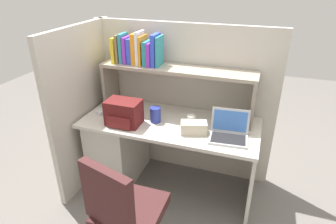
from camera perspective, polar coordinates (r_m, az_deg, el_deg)
ground_plane at (r=3.05m, az=0.31°, el=-14.11°), size 8.00×8.00×0.00m
desk at (r=2.93m, az=-6.94°, el=-6.35°), size 1.60×0.70×0.73m
cubicle_partition_rear at (r=2.95m, az=2.72°, el=2.16°), size 1.84×0.05×1.55m
cubicle_partition_left at (r=2.94m, az=-15.90°, el=1.05°), size 0.05×1.06×1.55m
overhead_hutch at (r=2.67m, az=1.75°, el=6.71°), size 1.44×0.28×0.45m
reference_books_on_shelf at (r=2.74m, az=-5.94°, el=12.02°), size 0.46×0.18×0.30m
laptop at (r=2.42m, az=11.89°, el=-3.89°), size 0.33×0.28×0.22m
backpack at (r=2.58m, az=-8.75°, el=-0.18°), size 0.30×0.23×0.22m
computer_mouse at (r=2.85m, az=-12.88°, el=0.01°), size 0.08×0.11×0.03m
paper_cup at (r=2.57m, az=4.58°, el=-1.61°), size 0.08×0.08×0.09m
tissue_box at (r=2.45m, az=5.08°, el=-3.06°), size 0.24×0.18×0.10m
snack_canister at (r=2.61m, az=-2.49°, el=-0.53°), size 0.10×0.10×0.14m
office_chair at (r=2.18m, az=-8.16°, el=-20.51°), size 0.52×0.54×0.93m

